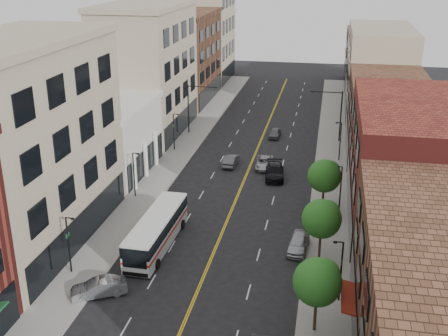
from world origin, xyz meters
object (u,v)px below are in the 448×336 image
Objects in this scene: car_lane_b at (265,163)px; car_lane_c at (275,133)px; car_angle_b at (99,288)px; city_bus at (157,229)px; car_lane_a at (275,172)px; car_parked_far at (298,243)px; car_lane_behind at (231,160)px.

car_lane_b reaches higher than car_lane_c.
car_angle_b is 0.91× the size of car_lane_b.
car_lane_c is (7.12, 34.58, -1.08)m from city_bus.
car_lane_a reaches higher than car_lane_c.
car_angle_b is at bearing -102.49° from city_bus.
car_parked_far is at bearing 8.65° from city_bus.
car_lane_a reaches higher than car_angle_b.
car_lane_a reaches higher than car_lane_behind.
car_angle_b is at bearing -117.49° from car_lane_a.
car_parked_far is 22.53m from car_lane_behind.
car_parked_far is 0.92× the size of car_lane_b.
car_lane_c is at bearing 86.73° from car_lane_b.
city_bus reaches higher than car_lane_behind.
car_lane_a is (5.86, -3.14, 0.09)m from car_lane_behind.
car_lane_a is (10.83, 27.32, 0.07)m from car_angle_b.
car_lane_c is (-0.04, 12.65, -0.02)m from car_lane_b.
car_lane_c is at bearing 139.22° from car_angle_b.
city_bus is at bearing 84.42° from car_lane_behind.
car_parked_far is at bearing 117.76° from car_lane_behind.
car_lane_c is at bearing -106.66° from car_lane_behind.
car_lane_a is at bearing 107.20° from car_parked_far.
car_lane_c is at bearing 89.96° from car_lane_a.
city_bus reaches higher than car_parked_far.
car_lane_a reaches higher than car_parked_far.
city_bus is 35.32m from car_lane_c.
city_bus reaches higher than car_lane_c.
car_angle_b is 1.15× the size of car_lane_c.
car_lane_behind is 6.65m from car_lane_a.
car_parked_far is 17.59m from car_lane_a.
car_lane_c is at bearing 103.77° from car_parked_far.
car_lane_a is 1.14× the size of car_lane_b.
car_lane_b is at bearing 134.39° from car_angle_b.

